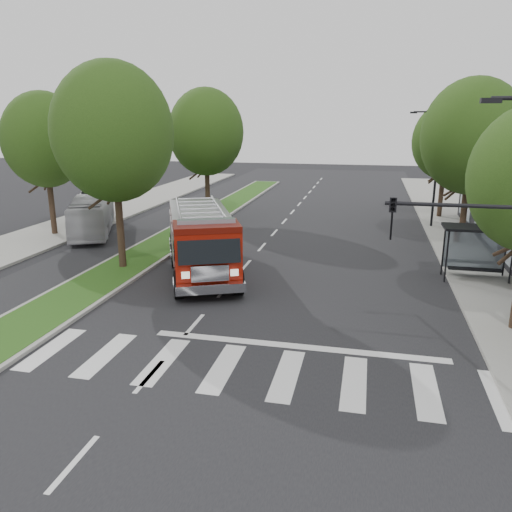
{
  "coord_description": "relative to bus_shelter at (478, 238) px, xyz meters",
  "views": [
    {
      "loc": [
        6.09,
        -16.38,
        7.45
      ],
      "look_at": [
        1.55,
        3.59,
        1.8
      ],
      "focal_mm": 35.0,
      "sensor_mm": 36.0,
      "label": 1
    }
  ],
  "objects": [
    {
      "name": "tree_right_far",
      "position": [
        0.3,
        15.85,
        3.8
      ],
      "size": [
        5.0,
        5.0,
        8.73
      ],
      "color": "black",
      "rests_on": "ground"
    },
    {
      "name": "bus_shelter",
      "position": [
        0.0,
        0.0,
        0.0
      ],
      "size": [
        3.2,
        1.6,
        2.61
      ],
      "color": "black",
      "rests_on": "ground"
    },
    {
      "name": "tree_right_mid",
      "position": [
        0.3,
        5.85,
        4.45
      ],
      "size": [
        5.6,
        5.6,
        9.72
      ],
      "color": "black",
      "rests_on": "ground"
    },
    {
      "name": "ground",
      "position": [
        -11.2,
        -8.15,
        -2.04
      ],
      "size": [
        140.0,
        140.0,
        0.0
      ],
      "primitive_type": "plane",
      "color": "black",
      "rests_on": "ground"
    },
    {
      "name": "tree_median_far",
      "position": [
        -17.2,
        11.85,
        4.45
      ],
      "size": [
        5.6,
        5.6,
        9.72
      ],
      "color": "black",
      "rests_on": "ground"
    },
    {
      "name": "tree_left_mid",
      "position": [
        -25.2,
        3.85,
        4.12
      ],
      "size": [
        5.2,
        5.2,
        9.16
      ],
      "color": "black",
      "rests_on": "ground"
    },
    {
      "name": "city_bus",
      "position": [
        -23.2,
        5.34,
        -0.75
      ],
      "size": [
        5.89,
        9.34,
        2.59
      ],
      "primitive_type": "imported",
      "rotation": [
        0.0,
        0.0,
        0.43
      ],
      "color": "#AFAFB3",
      "rests_on": "ground"
    },
    {
      "name": "sidewalk_left",
      "position": [
        -25.7,
        1.85,
        -1.96
      ],
      "size": [
        5.0,
        80.0,
        0.15
      ],
      "primitive_type": "cube",
      "color": "gray",
      "rests_on": "ground"
    },
    {
      "name": "fire_engine",
      "position": [
        -13.13,
        -1.61,
        -0.43
      ],
      "size": [
        6.46,
        10.0,
        3.35
      ],
      "rotation": [
        0.0,
        0.0,
        0.41
      ],
      "color": "#520B04",
      "rests_on": "ground"
    },
    {
      "name": "streetlight_right_far",
      "position": [
        -0.85,
        11.85,
        2.44
      ],
      "size": [
        2.11,
        0.2,
        8.0
      ],
      "color": "black",
      "rests_on": "ground"
    },
    {
      "name": "median",
      "position": [
        -17.2,
        9.85,
        -1.96
      ],
      "size": [
        3.0,
        50.0,
        0.15
      ],
      "color": "gray",
      "rests_on": "ground"
    },
    {
      "name": "tree_median_near",
      "position": [
        -17.2,
        -2.15,
        4.77
      ],
      "size": [
        5.8,
        5.8,
        10.16
      ],
      "color": "black",
      "rests_on": "ground"
    },
    {
      "name": "sidewalk_right",
      "position": [
        1.3,
        1.85,
        -1.96
      ],
      "size": [
        5.0,
        80.0,
        0.15
      ],
      "primitive_type": "cube",
      "color": "gray",
      "rests_on": "ground"
    }
  ]
}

